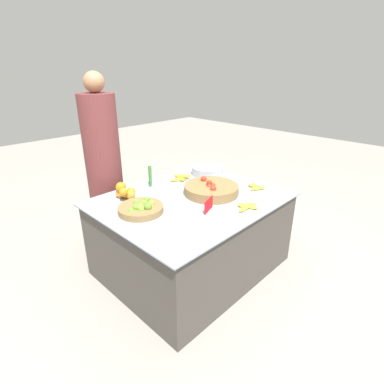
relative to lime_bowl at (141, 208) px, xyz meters
name	(u,v)px	position (x,y,z in m)	size (l,w,h in m)	color
ground_plane	(192,265)	(0.44, -0.08, -0.68)	(12.00, 12.00, 0.00)	#A39E93
market_table	(192,233)	(0.44, -0.08, -0.36)	(1.44, 1.15, 0.65)	#4C4742
lime_bowl	(141,208)	(0.00, 0.00, 0.00)	(0.33, 0.33, 0.09)	olive
tomato_basket	(211,189)	(0.61, -0.14, 0.01)	(0.45, 0.45, 0.12)	olive
orange_pile	(125,192)	(0.06, 0.29, 0.03)	(0.17, 0.16, 0.14)	orange
metal_bowl	(208,171)	(0.95, 0.20, 0.01)	(0.30, 0.30, 0.08)	#B7B7BF
price_sign	(209,205)	(0.35, -0.34, 0.02)	(0.14, 0.05, 0.10)	red
veg_bundle	(150,176)	(0.37, 0.36, 0.06)	(0.05, 0.05, 0.18)	#428438
banana_bunch_back_center	(247,207)	(0.58, -0.51, -0.01)	(0.20, 0.16, 0.03)	yellow
banana_bunch_front_center	(256,187)	(0.96, -0.34, -0.01)	(0.16, 0.16, 0.03)	yellow
banana_bunch_middle_right	(181,177)	(0.66, 0.28, -0.01)	(0.20, 0.17, 0.06)	yellow
vendor_person	(104,172)	(0.16, 0.76, 0.06)	(0.31, 0.31, 1.60)	brown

